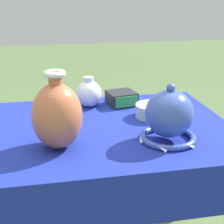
{
  "coord_description": "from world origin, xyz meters",
  "views": [
    {
      "loc": [
        -0.19,
        -1.24,
        1.26
      ],
      "look_at": [
        0.03,
        -0.12,
        0.85
      ],
      "focal_mm": 55.0,
      "sensor_mm": 36.0,
      "label": 1
    }
  ],
  "objects_px": {
    "vase_tall_bulbous": "(57,115)",
    "mosaic_tile_box": "(122,98)",
    "jar_round_porcelain": "(89,93)",
    "pot_squat_celadon": "(152,111)",
    "vase_dome_bell": "(169,117)"
  },
  "relations": [
    {
      "from": "vase_tall_bulbous",
      "to": "mosaic_tile_box",
      "type": "height_order",
      "value": "vase_tall_bulbous"
    },
    {
      "from": "mosaic_tile_box",
      "to": "jar_round_porcelain",
      "type": "distance_m",
      "value": 0.16
    },
    {
      "from": "mosaic_tile_box",
      "to": "pot_squat_celadon",
      "type": "xyz_separation_m",
      "value": [
        0.09,
        -0.19,
        -0.0
      ]
    },
    {
      "from": "jar_round_porcelain",
      "to": "pot_squat_celadon",
      "type": "relative_size",
      "value": 0.96
    },
    {
      "from": "vase_tall_bulbous",
      "to": "vase_dome_bell",
      "type": "height_order",
      "value": "vase_tall_bulbous"
    },
    {
      "from": "pot_squat_celadon",
      "to": "jar_round_porcelain",
      "type": "bearing_deg",
      "value": 142.64
    },
    {
      "from": "pot_squat_celadon",
      "to": "vase_dome_bell",
      "type": "bearing_deg",
      "value": -93.95
    },
    {
      "from": "vase_dome_bell",
      "to": "jar_round_porcelain",
      "type": "xyz_separation_m",
      "value": [
        -0.23,
        0.42,
        -0.03
      ]
    },
    {
      "from": "vase_tall_bulbous",
      "to": "jar_round_porcelain",
      "type": "distance_m",
      "value": 0.44
    },
    {
      "from": "vase_tall_bulbous",
      "to": "vase_dome_bell",
      "type": "distance_m",
      "value": 0.39
    },
    {
      "from": "mosaic_tile_box",
      "to": "vase_dome_bell",
      "type": "bearing_deg",
      "value": -90.27
    },
    {
      "from": "mosaic_tile_box",
      "to": "jar_round_porcelain",
      "type": "height_order",
      "value": "jar_round_porcelain"
    },
    {
      "from": "mosaic_tile_box",
      "to": "pot_squat_celadon",
      "type": "relative_size",
      "value": 0.99
    },
    {
      "from": "vase_dome_bell",
      "to": "pot_squat_celadon",
      "type": "bearing_deg",
      "value": 86.05
    },
    {
      "from": "vase_tall_bulbous",
      "to": "mosaic_tile_box",
      "type": "xyz_separation_m",
      "value": [
        0.31,
        0.41,
        -0.09
      ]
    }
  ]
}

